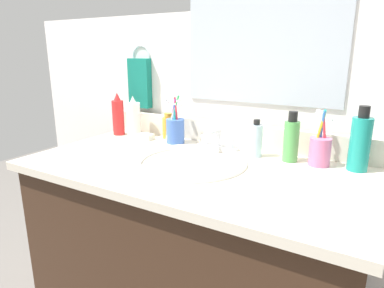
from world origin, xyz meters
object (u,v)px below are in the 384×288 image
(soap_bar, at_px, (146,137))
(bottle_spray_red, at_px, (118,116))
(faucet, at_px, (217,142))
(bottle_oil_amber, at_px, (168,127))
(hand_towel, at_px, (140,83))
(bottle_gel_clear, at_px, (256,140))
(bottle_lotion_white, at_px, (134,119))
(bottle_mouthwash_teal, at_px, (360,143))
(cup_pink, at_px, (320,150))
(bottle_toner_green, at_px, (291,140))
(cup_blue_plastic, at_px, (175,129))

(soap_bar, bearing_deg, bottle_spray_red, 176.55)
(bottle_spray_red, distance_m, soap_bar, 0.17)
(faucet, xyz_separation_m, bottle_oil_amber, (-0.25, 0.05, 0.02))
(hand_towel, relative_size, bottle_gel_clear, 1.65)
(hand_towel, xyz_separation_m, bottle_lotion_white, (0.04, -0.10, -0.14))
(bottle_gel_clear, relative_size, bottle_mouthwash_teal, 0.65)
(cup_pink, distance_m, soap_bar, 0.70)
(faucet, xyz_separation_m, bottle_lotion_white, (-0.41, 0.00, 0.05))
(faucet, relative_size, soap_bar, 2.50)
(bottle_lotion_white, xyz_separation_m, bottle_gel_clear, (0.57, -0.02, -0.02))
(bottle_lotion_white, height_order, bottle_gel_clear, bottle_lotion_white)
(bottle_gel_clear, bearing_deg, bottle_lotion_white, 178.46)
(faucet, relative_size, bottle_oil_amber, 1.48)
(soap_bar, bearing_deg, bottle_toner_green, 1.73)
(bottle_gel_clear, distance_m, bottle_spray_red, 0.64)
(bottle_toner_green, xyz_separation_m, soap_bar, (-0.60, -0.02, -0.06))
(faucet, xyz_separation_m, bottle_mouthwash_teal, (0.49, 0.01, 0.06))
(bottle_lotion_white, relative_size, soap_bar, 2.76)
(bottle_toner_green, height_order, bottle_oil_amber, bottle_toner_green)
(bottle_toner_green, height_order, bottle_mouthwash_teal, bottle_mouthwash_teal)
(bottle_lotion_white, xyz_separation_m, cup_pink, (0.78, -0.00, -0.02))
(bottle_oil_amber, bearing_deg, bottle_mouthwash_teal, -2.73)
(faucet, relative_size, bottle_lotion_white, 0.91)
(bottle_gel_clear, xyz_separation_m, cup_pink, (0.21, 0.01, -0.01))
(bottle_lotion_white, distance_m, cup_pink, 0.78)
(bottle_mouthwash_teal, bearing_deg, cup_blue_plastic, -178.70)
(hand_towel, xyz_separation_m, bottle_spray_red, (-0.04, -0.12, -0.14))
(faucet, relative_size, cup_blue_plastic, 0.82)
(cup_blue_plastic, bearing_deg, bottle_spray_red, -178.28)
(faucet, height_order, cup_pink, cup_pink)
(bottle_gel_clear, bearing_deg, bottle_mouthwash_teal, 4.24)
(hand_towel, bearing_deg, soap_bar, -45.70)
(bottle_lotion_white, distance_m, bottle_mouthwash_teal, 0.89)
(faucet, relative_size, bottle_mouthwash_teal, 0.79)
(faucet, bearing_deg, bottle_mouthwash_teal, 1.32)
(bottle_lotion_white, xyz_separation_m, cup_blue_plastic, (0.22, -0.01, -0.02))
(hand_towel, relative_size, bottle_oil_amber, 2.03)
(bottle_lotion_white, bearing_deg, bottle_toner_green, -0.54)
(faucet, height_order, bottle_lotion_white, bottle_lotion_white)
(cup_pink, bearing_deg, bottle_mouthwash_teal, 5.92)
(faucet, distance_m, soap_bar, 0.33)
(bottle_lotion_white, relative_size, cup_pink, 0.95)
(bottle_spray_red, height_order, bottle_oil_amber, bottle_spray_red)
(cup_pink, bearing_deg, bottle_spray_red, -179.16)
(bottle_toner_green, relative_size, soap_bar, 2.66)
(bottle_toner_green, distance_m, bottle_spray_red, 0.76)
(bottle_gel_clear, distance_m, cup_blue_plastic, 0.35)
(hand_towel, height_order, faucet, hand_towel)
(faucet, distance_m, bottle_toner_green, 0.28)
(bottle_lotion_white, height_order, bottle_oil_amber, bottle_lotion_white)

